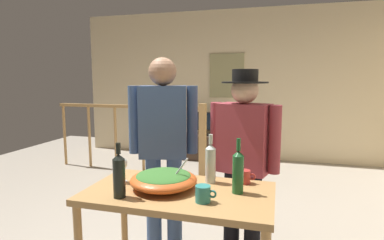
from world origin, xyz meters
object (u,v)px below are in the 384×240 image
object	(u,v)px
mug_teal	(203,194)
person_standing_left	(163,139)
wine_glass	(122,165)
wine_bottle_green	(238,171)
wine_bottle_dark	(120,175)
mug_red	(245,177)
person_standing_right	(243,152)
tv_console	(205,147)
flat_screen_tv	(205,122)
framed_picture	(227,76)
serving_table	(179,205)
stair_railing	(154,130)
wine_bottle_clear	(211,163)
salad_bowl	(164,179)

from	to	relation	value
mug_teal	person_standing_left	bearing A→B (deg)	125.06
wine_glass	wine_bottle_green	bearing A→B (deg)	0.63
wine_bottle_dark	mug_teal	distance (m)	0.51
mug_red	person_standing_left	bearing A→B (deg)	153.21
mug_teal	person_standing_right	distance (m)	0.77
wine_bottle_green	person_standing_right	xyz separation A→B (m)	(-0.03, 0.56, -0.01)
tv_console	flat_screen_tv	bearing A→B (deg)	-90.00
mug_red	wine_bottle_dark	bearing A→B (deg)	-146.83
framed_picture	person_standing_left	xyz separation A→B (m)	(0.02, -3.38, -0.55)
flat_screen_tv	person_standing_left	world-z (taller)	person_standing_left
wine_bottle_green	mug_red	distance (m)	0.21
serving_table	person_standing_left	xyz separation A→B (m)	(-0.34, 0.61, 0.29)
stair_railing	wine_bottle_clear	size ratio (longest dim) A/B	7.65
wine_bottle_clear	person_standing_right	world-z (taller)	person_standing_right
salad_bowl	wine_glass	world-z (taller)	salad_bowl
stair_railing	serving_table	xyz separation A→B (m)	(1.30, -2.71, 0.02)
mug_red	wine_bottle_clear	bearing A→B (deg)	-169.28
framed_picture	mug_red	world-z (taller)	framed_picture
serving_table	wine_bottle_dark	distance (m)	0.44
mug_red	person_standing_left	world-z (taller)	person_standing_left
flat_screen_tv	mug_teal	size ratio (longest dim) A/B	4.32
flat_screen_tv	person_standing_left	xyz separation A→B (m)	(0.36, -3.06, 0.28)
flat_screen_tv	mug_teal	bearing A→B (deg)	-76.89
wine_bottle_dark	mug_red	bearing A→B (deg)	33.17
person_standing_left	person_standing_right	size ratio (longest dim) A/B	1.06
tv_console	person_standing_right	size ratio (longest dim) A/B	0.57
person_standing_left	person_standing_right	bearing A→B (deg)	164.49
wine_bottle_green	mug_red	size ratio (longest dim) A/B	2.95
framed_picture	tv_console	xyz separation A→B (m)	(-0.34, -0.29, -1.31)
wine_glass	salad_bowl	bearing A→B (deg)	-5.94
stair_railing	wine_bottle_green	bearing A→B (deg)	-57.91
wine_glass	mug_red	size ratio (longest dim) A/B	1.47
mug_teal	wine_bottle_clear	bearing A→B (deg)	95.39
flat_screen_tv	salad_bowl	xyz separation A→B (m)	(0.59, -3.66, 0.15)
mug_red	salad_bowl	bearing A→B (deg)	-154.96
stair_railing	person_standing_left	world-z (taller)	person_standing_left
wine_glass	wine_bottle_clear	xyz separation A→B (m)	(0.58, 0.16, 0.02)
tv_console	mug_red	distance (m)	3.68
wine_glass	mug_red	distance (m)	0.84
flat_screen_tv	wine_glass	world-z (taller)	wine_glass
mug_teal	person_standing_right	bearing A→B (deg)	79.14
tv_console	mug_red	bearing A→B (deg)	-72.60
wine_glass	wine_bottle_dark	size ratio (longest dim) A/B	0.52
mug_teal	person_standing_right	world-z (taller)	person_standing_right
mug_teal	person_standing_left	size ratio (longest dim) A/B	0.07
mug_red	wine_glass	bearing A→B (deg)	-166.22
tv_console	salad_bowl	bearing A→B (deg)	-80.96
stair_railing	tv_console	distance (m)	1.25
person_standing_left	mug_red	bearing A→B (deg)	137.69
framed_picture	wine_glass	bearing A→B (deg)	-90.95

